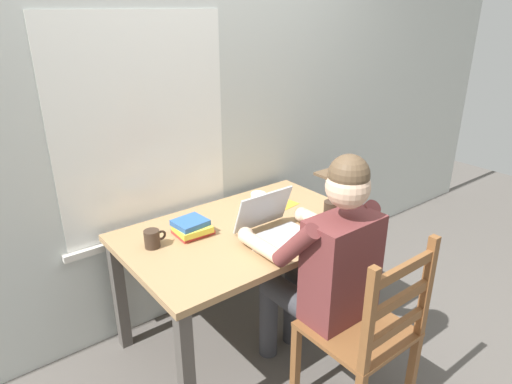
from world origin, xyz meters
TOP-DOWN VIEW (x-y plane):
  - ground_plane at (0.00, 0.00)m, footprint 8.00×8.00m
  - back_wall at (-0.01, 0.49)m, footprint 6.00×0.08m
  - desk at (0.00, 0.00)m, footprint 1.30×0.83m
  - seated_person at (0.09, -0.49)m, footprint 0.50×0.60m
  - wooden_chair at (0.09, -0.77)m, footprint 0.42×0.42m
  - laptop at (0.06, -0.16)m, footprint 0.33×0.31m
  - computer_mouse at (0.33, -0.22)m, footprint 0.06×0.10m
  - coffee_mug_white at (0.22, 0.18)m, footprint 0.12×0.08m
  - coffee_mug_dark at (0.45, -0.19)m, footprint 0.12×0.08m
  - coffee_mug_spare at (-0.48, 0.12)m, footprint 0.11×0.08m
  - book_stack_main at (-0.26, 0.12)m, footprint 0.19×0.17m
  - paper_pile_near_laptop at (0.01, -0.28)m, footprint 0.25×0.21m
  - landscape_photo_print at (0.38, 0.10)m, footprint 0.14×0.11m

SIDE VIEW (x-z plane):
  - ground_plane at x=0.00m, z-range 0.00..0.00m
  - wooden_chair at x=0.09m, z-range -0.01..0.93m
  - desk at x=0.00m, z-range 0.26..0.96m
  - seated_person at x=0.09m, z-range 0.06..1.31m
  - landscape_photo_print at x=0.38m, z-range 0.70..0.70m
  - paper_pile_near_laptop at x=0.01m, z-range 0.70..0.72m
  - computer_mouse at x=0.33m, z-range 0.70..0.74m
  - book_stack_main at x=-0.26m, z-range 0.70..0.78m
  - coffee_mug_spare at x=-0.48m, z-range 0.70..0.79m
  - coffee_mug_white at x=0.22m, z-range 0.70..0.79m
  - coffee_mug_dark at x=0.45m, z-range 0.70..0.80m
  - laptop at x=0.06m, z-range 0.64..0.87m
  - back_wall at x=-0.01m, z-range 0.00..2.60m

